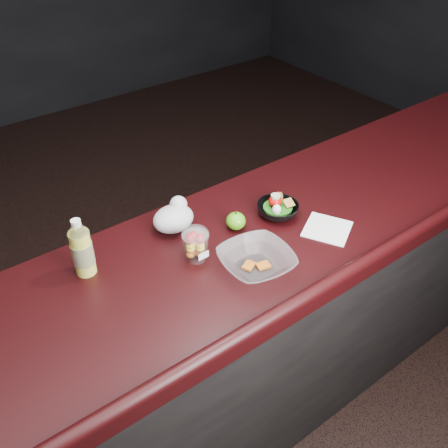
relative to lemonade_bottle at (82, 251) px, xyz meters
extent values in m
cube|color=black|center=(0.42, -0.18, -0.62)|extent=(4.00, 0.65, 0.98)
cube|color=black|center=(0.42, -0.18, -0.11)|extent=(4.06, 0.71, 0.04)
cylinder|color=yellow|center=(0.00, 0.00, -0.01)|extent=(0.07, 0.07, 0.17)
cylinder|color=white|center=(0.00, 0.00, -0.01)|extent=(0.07, 0.07, 0.17)
cone|color=white|center=(0.00, 0.00, 0.09)|extent=(0.07, 0.07, 0.03)
cylinder|color=white|center=(0.00, 0.00, 0.12)|extent=(0.03, 0.03, 0.02)
cylinder|color=#072D99|center=(0.00, 0.00, -0.01)|extent=(0.07, 0.07, 0.08)
ellipsoid|color=white|center=(0.33, -0.16, 0.02)|extent=(0.09, 0.09, 0.05)
ellipsoid|color=#2D7C0E|center=(0.55, -0.11, -0.06)|extent=(0.07, 0.07, 0.07)
cylinder|color=black|center=(0.55, -0.11, -0.02)|extent=(0.01, 0.01, 0.01)
ellipsoid|color=silver|center=(0.36, 0.02, -0.04)|extent=(0.16, 0.13, 0.09)
sphere|color=silver|center=(0.40, 0.05, -0.01)|extent=(0.07, 0.07, 0.07)
imported|color=black|center=(0.72, -0.14, -0.07)|extent=(0.16, 0.16, 0.05)
cylinder|color=#0F470C|center=(0.72, -0.14, -0.06)|extent=(0.11, 0.11, 0.01)
ellipsoid|color=#BC0908|center=(0.72, -0.13, -0.03)|extent=(0.05, 0.05, 0.04)
cylinder|color=beige|center=(0.72, -0.13, -0.01)|extent=(0.04, 0.04, 0.01)
ellipsoid|color=white|center=(0.70, -0.17, -0.04)|extent=(0.03, 0.03, 0.04)
imported|color=silver|center=(0.47, -0.32, -0.06)|extent=(0.27, 0.27, 0.06)
cube|color=#990F0C|center=(0.44, -0.31, -0.08)|extent=(0.06, 0.05, 0.01)
cube|color=#990F0C|center=(0.48, -0.34, -0.08)|extent=(0.05, 0.04, 0.01)
cube|color=white|center=(0.81, -0.32, -0.09)|extent=(0.22, 0.22, 0.00)
camera|label=1|loc=(-0.37, -1.26, 1.05)|focal=40.00mm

